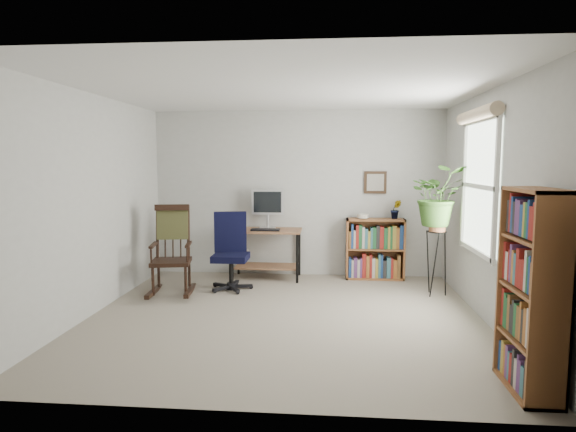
# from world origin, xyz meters

# --- Properties ---
(floor) EXTENTS (4.20, 4.00, 0.00)m
(floor) POSITION_xyz_m (0.00, 0.00, 0.00)
(floor) COLOR gray
(floor) RESTS_ON ground
(ceiling) EXTENTS (4.20, 4.00, 0.00)m
(ceiling) POSITION_xyz_m (0.00, 0.00, 2.40)
(ceiling) COLOR silver
(ceiling) RESTS_ON ground
(wall_back) EXTENTS (4.20, 0.00, 2.40)m
(wall_back) POSITION_xyz_m (0.00, 2.00, 1.20)
(wall_back) COLOR #B2B3AE
(wall_back) RESTS_ON ground
(wall_front) EXTENTS (4.20, 0.00, 2.40)m
(wall_front) POSITION_xyz_m (0.00, -2.00, 1.20)
(wall_front) COLOR #B2B3AE
(wall_front) RESTS_ON ground
(wall_left) EXTENTS (0.00, 4.00, 2.40)m
(wall_left) POSITION_xyz_m (-2.10, 0.00, 1.20)
(wall_left) COLOR #B2B3AE
(wall_left) RESTS_ON ground
(wall_right) EXTENTS (0.00, 4.00, 2.40)m
(wall_right) POSITION_xyz_m (2.10, 0.00, 1.20)
(wall_right) COLOR #B2B3AE
(wall_right) RESTS_ON ground
(window) EXTENTS (0.12, 1.20, 1.50)m
(window) POSITION_xyz_m (2.06, 0.30, 1.40)
(window) COLOR white
(window) RESTS_ON wall_right
(desk) EXTENTS (0.98, 0.54, 0.71)m
(desk) POSITION_xyz_m (-0.42, 1.70, 0.35)
(desk) COLOR brown
(desk) RESTS_ON floor
(monitor) EXTENTS (0.46, 0.16, 0.56)m
(monitor) POSITION_xyz_m (-0.42, 1.84, 0.99)
(monitor) COLOR silver
(monitor) RESTS_ON desk
(keyboard) EXTENTS (0.40, 0.15, 0.02)m
(keyboard) POSITION_xyz_m (-0.42, 1.58, 0.72)
(keyboard) COLOR black
(keyboard) RESTS_ON desk
(office_chair) EXTENTS (0.66, 0.66, 1.02)m
(office_chair) POSITION_xyz_m (-0.80, 1.05, 0.51)
(office_chair) COLOR black
(office_chair) RESTS_ON floor
(rocking_chair) EXTENTS (0.76, 1.07, 1.14)m
(rocking_chair) POSITION_xyz_m (-1.51, 0.78, 0.57)
(rocking_chair) COLOR black
(rocking_chair) RESTS_ON floor
(low_bookshelf) EXTENTS (0.82, 0.27, 0.86)m
(low_bookshelf) POSITION_xyz_m (1.12, 1.82, 0.43)
(low_bookshelf) COLOR brown
(low_bookshelf) RESTS_ON floor
(tall_bookshelf) EXTENTS (0.28, 0.65, 1.48)m
(tall_bookshelf) POSITION_xyz_m (1.92, -1.51, 0.74)
(tall_bookshelf) COLOR brown
(tall_bookshelf) RESTS_ON floor
(plant_stand) EXTENTS (0.33, 0.33, 0.94)m
(plant_stand) POSITION_xyz_m (1.80, 1.02, 0.47)
(plant_stand) COLOR black
(plant_stand) RESTS_ON floor
(spider_plant) EXTENTS (1.69, 1.88, 1.46)m
(spider_plant) POSITION_xyz_m (1.80, 1.02, 1.60)
(spider_plant) COLOR #335E20
(spider_plant) RESTS_ON plant_stand
(potted_plant_small) EXTENTS (0.13, 0.24, 0.11)m
(potted_plant_small) POSITION_xyz_m (1.40, 1.83, 0.92)
(potted_plant_small) COLOR #335E20
(potted_plant_small) RESTS_ON low_bookshelf
(framed_picture) EXTENTS (0.32, 0.04, 0.32)m
(framed_picture) POSITION_xyz_m (1.12, 1.97, 1.37)
(framed_picture) COLOR black
(framed_picture) RESTS_ON wall_back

